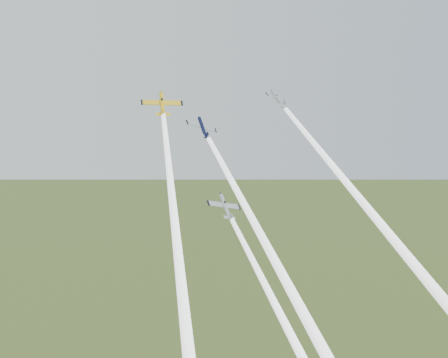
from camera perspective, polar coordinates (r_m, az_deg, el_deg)
The scene contains 8 objects.
plane_yellow at distance 118.37m, azimuth -6.30°, elevation 7.59°, with size 8.77×8.70×1.37m, color yellow, non-canonical shape.
smoke_trail_yellow at distance 94.11m, azimuth -4.66°, elevation -7.81°, with size 2.28×2.28×68.35m, color white, non-canonical shape.
plane_navy at distance 113.22m, azimuth -2.19°, elevation 5.26°, with size 7.20×7.15×1.13m, color #0C1136, non-canonical shape.
smoke_trail_navy at distance 96.06m, azimuth 5.83°, elevation -9.42°, with size 2.28×2.28×63.28m, color white, non-canonical shape.
plane_silver_right at distance 125.17m, azimuth 5.43°, elevation 8.12°, with size 6.59×6.54×1.03m, color #A8B0B6, non-canonical shape.
smoke_trail_silver_right at distance 113.48m, azimuth 14.33°, elevation -2.82°, with size 2.28×2.28×56.54m, color white, non-canonical shape.
plane_silver_low at distance 112.02m, azimuth 0.13°, elevation -2.83°, with size 7.85×7.79×1.23m, color #A6ADB4, non-canonical shape.
smoke_trail_silver_low at distance 100.20m, azimuth 7.76°, elevation -17.16°, with size 2.28×2.28×57.71m, color white, non-canonical shape.
Camera 1 is at (-40.59, -110.37, 103.56)m, focal length 45.00 mm.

